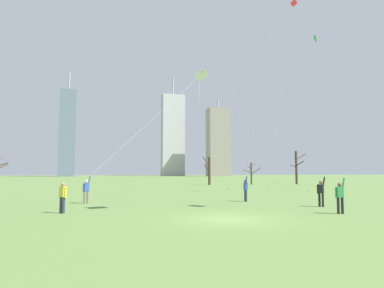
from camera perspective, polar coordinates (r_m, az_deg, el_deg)
name	(u,v)px	position (r m, az deg, el deg)	size (l,w,h in m)	color
ground_plane	(227,219)	(16.06, 5.96, -12.50)	(400.00, 400.00, 0.00)	#5B7A3D
kite_flyer_far_back_orange	(253,145)	(23.50, 10.20, -0.22)	(1.79, 8.95, 14.58)	#33384C
kite_flyer_foreground_left_white	(115,162)	(25.35, -12.96, -2.94)	(10.33, 3.85, 11.35)	#726656
kite_flyer_foreground_right_blue	(336,142)	(22.40, 23.22, 0.33)	(2.49, 5.19, 15.00)	black
bystander_far_off_by_trees	(63,196)	(19.28, -21.03, -8.20)	(0.39, 0.38, 1.62)	#33384C
distant_kite_drifting_right_green	(314,57)	(38.30, 19.95, 13.69)	(0.40, 2.69, 16.37)	green
distant_kite_low_near_trees_red	(292,20)	(52.07, 16.48, 19.50)	(4.83, 0.44, 26.38)	red
distant_kite_drifting_left_yellow	(236,67)	(39.24, 7.41, 12.77)	(1.25, 5.91, 17.05)	yellow
bare_tree_leftmost	(209,170)	(56.41, 2.90, -4.45)	(1.63, 2.01, 4.65)	#423326
bare_tree_rightmost	(297,167)	(62.26, 17.26, -3.71)	(2.97, 2.07, 5.83)	#423326
bare_tree_left_of_center	(252,173)	(58.62, 10.04, -4.79)	(2.75, 1.46, 3.76)	#423326
skyline_short_annex	(173,135)	(175.70, -3.26, 1.51)	(11.56, 6.15, 52.06)	#B2B2B7
skyline_tall_tower	(68,133)	(164.34, -20.27, 1.80)	(7.18, 5.88, 48.22)	slate
skyline_slender_spire	(218,142)	(164.21, 4.43, 0.32)	(10.39, 7.09, 37.61)	gray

